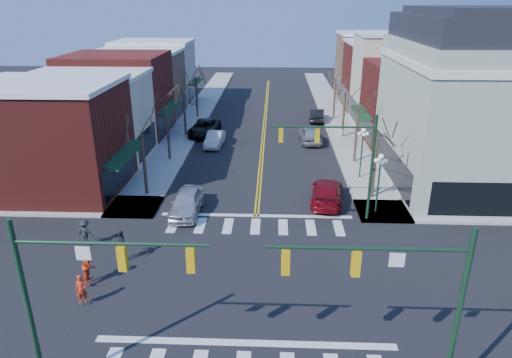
# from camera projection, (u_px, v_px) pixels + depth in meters

# --- Properties ---
(ground) EXTENTS (160.00, 160.00, 0.00)m
(ground) POSITION_uv_depth(u_px,v_px,m) (251.00, 281.00, 23.92)
(ground) COLOR black
(ground) RESTS_ON ground
(sidewalk_left) EXTENTS (3.50, 70.00, 0.15)m
(sidewalk_left) POSITION_uv_depth(u_px,v_px,m) (169.00, 156.00, 42.79)
(sidewalk_left) COLOR #9E9B93
(sidewalk_left) RESTS_ON ground
(sidewalk_right) EXTENTS (3.50, 70.00, 0.15)m
(sidewalk_right) POSITION_uv_depth(u_px,v_px,m) (356.00, 158.00, 42.14)
(sidewalk_right) COLOR #9E9B93
(sidewalk_right) RESTS_ON ground
(bldg_left_brick_a) EXTENTS (10.00, 8.50, 8.00)m
(bldg_left_brick_a) POSITION_uv_depth(u_px,v_px,m) (51.00, 140.00, 33.94)
(bldg_left_brick_a) COLOR maroon
(bldg_left_brick_a) RESTS_ON ground
(bldg_left_stucco_a) EXTENTS (10.00, 7.00, 7.50)m
(bldg_left_stucco_a) POSITION_uv_depth(u_px,v_px,m) (91.00, 118.00, 41.23)
(bldg_left_stucco_a) COLOR beige
(bldg_left_stucco_a) RESTS_ON ground
(bldg_left_brick_b) EXTENTS (10.00, 9.00, 8.50)m
(bldg_left_brick_b) POSITION_uv_depth(u_px,v_px,m) (118.00, 95.00, 48.47)
(bldg_left_brick_b) COLOR maroon
(bldg_left_brick_b) RESTS_ON ground
(bldg_left_tan) EXTENTS (10.00, 7.50, 7.80)m
(bldg_left_tan) POSITION_uv_depth(u_px,v_px,m) (140.00, 85.00, 56.26)
(bldg_left_tan) COLOR #8E694E
(bldg_left_tan) RESTS_ON ground
(bldg_left_stucco_b) EXTENTS (10.00, 8.00, 8.20)m
(bldg_left_stucco_b) POSITION_uv_depth(u_px,v_px,m) (155.00, 74.00, 63.39)
(bldg_left_stucco_b) COLOR beige
(bldg_left_stucco_b) RESTS_ON ground
(bldg_right_brick_a) EXTENTS (10.00, 8.50, 8.00)m
(bldg_right_brick_a) POSITION_uv_depth(u_px,v_px,m) (417.00, 103.00, 45.77)
(bldg_right_brick_a) COLOR maroon
(bldg_right_brick_a) RESTS_ON ground
(bldg_right_stucco) EXTENTS (10.00, 7.00, 10.00)m
(bldg_right_stucco) POSITION_uv_depth(u_px,v_px,m) (399.00, 81.00, 52.60)
(bldg_right_stucco) COLOR beige
(bldg_right_stucco) RESTS_ON ground
(bldg_right_brick_b) EXTENTS (10.00, 8.00, 8.50)m
(bldg_right_brick_b) POSITION_uv_depth(u_px,v_px,m) (384.00, 77.00, 59.85)
(bldg_right_brick_b) COLOR maroon
(bldg_right_brick_b) RESTS_ON ground
(bldg_right_tan) EXTENTS (10.00, 8.00, 9.00)m
(bldg_right_tan) POSITION_uv_depth(u_px,v_px,m) (372.00, 66.00, 67.18)
(bldg_right_tan) COLOR #8E694E
(bldg_right_tan) RESTS_ON ground
(victorian_corner) EXTENTS (12.25, 14.25, 13.30)m
(victorian_corner) POSITION_uv_depth(u_px,v_px,m) (479.00, 101.00, 34.31)
(victorian_corner) COLOR #A5B59C
(victorian_corner) RESTS_ON ground
(traffic_mast_near_left) EXTENTS (6.60, 0.28, 7.20)m
(traffic_mast_near_left) POSITION_uv_depth(u_px,v_px,m) (76.00, 286.00, 15.52)
(traffic_mast_near_left) COLOR #14331E
(traffic_mast_near_left) RESTS_ON ground
(traffic_mast_near_right) EXTENTS (6.60, 0.28, 7.20)m
(traffic_mast_near_right) POSITION_uv_depth(u_px,v_px,m) (405.00, 294.00, 15.10)
(traffic_mast_near_right) COLOR #14331E
(traffic_mast_near_right) RESTS_ON ground
(traffic_mast_far_right) EXTENTS (6.60, 0.28, 7.20)m
(traffic_mast_far_right) POSITION_uv_depth(u_px,v_px,m) (344.00, 153.00, 28.84)
(traffic_mast_far_right) COLOR #14331E
(traffic_mast_far_right) RESTS_ON ground
(lamppost_corner) EXTENTS (0.36, 0.36, 4.33)m
(lamppost_corner) POSITION_uv_depth(u_px,v_px,m) (379.00, 173.00, 30.41)
(lamppost_corner) COLOR #14331E
(lamppost_corner) RESTS_ON ground
(lamppost_midblock) EXTENTS (0.36, 0.36, 4.33)m
(lamppost_midblock) POSITION_uv_depth(u_px,v_px,m) (362.00, 144.00, 36.45)
(lamppost_midblock) COLOR #14331E
(lamppost_midblock) RESTS_ON ground
(tree_left_a) EXTENTS (0.24, 0.24, 4.76)m
(tree_left_a) POSITION_uv_depth(u_px,v_px,m) (144.00, 165.00, 33.57)
(tree_left_a) COLOR #382B21
(tree_left_a) RESTS_ON ground
(tree_left_b) EXTENTS (0.24, 0.24, 5.04)m
(tree_left_b) POSITION_uv_depth(u_px,v_px,m) (168.00, 134.00, 40.95)
(tree_left_b) COLOR #382B21
(tree_left_b) RESTS_ON ground
(tree_left_c) EXTENTS (0.24, 0.24, 4.55)m
(tree_left_c) POSITION_uv_depth(u_px,v_px,m) (185.00, 115.00, 48.47)
(tree_left_c) COLOR #382B21
(tree_left_c) RESTS_ON ground
(tree_left_d) EXTENTS (0.24, 0.24, 4.90)m
(tree_left_d) POSITION_uv_depth(u_px,v_px,m) (197.00, 98.00, 55.83)
(tree_left_d) COLOR #382B21
(tree_left_d) RESTS_ON ground
(tree_right_a) EXTENTS (0.24, 0.24, 4.62)m
(tree_right_a) POSITION_uv_depth(u_px,v_px,m) (374.00, 169.00, 32.97)
(tree_right_a) COLOR #382B21
(tree_right_a) RESTS_ON ground
(tree_right_b) EXTENTS (0.24, 0.24, 5.18)m
(tree_right_b) POSITION_uv_depth(u_px,v_px,m) (356.00, 135.00, 40.29)
(tree_right_b) COLOR #382B21
(tree_right_b) RESTS_ON ground
(tree_right_c) EXTENTS (0.24, 0.24, 4.83)m
(tree_right_c) POSITION_uv_depth(u_px,v_px,m) (344.00, 115.00, 47.79)
(tree_right_c) COLOR #382B21
(tree_right_c) RESTS_ON ground
(tree_right_d) EXTENTS (0.24, 0.24, 4.97)m
(tree_right_d) POSITION_uv_depth(u_px,v_px,m) (334.00, 99.00, 55.19)
(tree_right_d) COLOR #382B21
(tree_right_d) RESTS_ON ground
(car_left_near) EXTENTS (2.02, 4.85, 1.64)m
(car_left_near) POSITION_uv_depth(u_px,v_px,m) (187.00, 202.00, 31.22)
(car_left_near) COLOR silver
(car_left_near) RESTS_ON ground
(car_left_mid) EXTENTS (1.76, 4.42, 1.43)m
(car_left_mid) POSITION_uv_depth(u_px,v_px,m) (215.00, 139.00, 45.58)
(car_left_mid) COLOR silver
(car_left_mid) RESTS_ON ground
(car_left_far) EXTENTS (3.19, 6.04, 1.62)m
(car_left_far) POSITION_uv_depth(u_px,v_px,m) (204.00, 128.00, 49.27)
(car_left_far) COLOR black
(car_left_far) RESTS_ON ground
(car_right_near) EXTENTS (2.89, 5.63, 1.56)m
(car_right_near) POSITION_uv_depth(u_px,v_px,m) (327.00, 192.00, 32.96)
(car_right_near) COLOR maroon
(car_right_near) RESTS_ON ground
(car_right_mid) EXTENTS (2.41, 5.14, 1.70)m
(car_right_mid) POSITION_uv_depth(u_px,v_px,m) (310.00, 134.00, 46.71)
(car_right_mid) COLOR #ACABB0
(car_right_mid) RESTS_ON ground
(car_right_far) EXTENTS (2.08, 4.75, 1.52)m
(car_right_far) POSITION_uv_depth(u_px,v_px,m) (317.00, 115.00, 54.85)
(car_right_far) COLOR black
(car_right_far) RESTS_ON ground
(pedestrian_red_a) EXTENTS (0.61, 0.45, 1.52)m
(pedestrian_red_a) POSITION_uv_depth(u_px,v_px,m) (81.00, 289.00, 21.73)
(pedestrian_red_a) COLOR red
(pedestrian_red_a) RESTS_ON sidewalk_left
(pedestrian_red_b) EXTENTS (0.84, 1.00, 1.85)m
(pedestrian_red_b) POSITION_uv_depth(u_px,v_px,m) (89.00, 265.00, 23.38)
(pedestrian_red_b) COLOR red
(pedestrian_red_b) RESTS_ON sidewalk_left
(pedestrian_dark_a) EXTENTS (0.84, 1.10, 1.74)m
(pedestrian_dark_a) POSITION_uv_depth(u_px,v_px,m) (122.00, 245.00, 25.47)
(pedestrian_dark_a) COLOR black
(pedestrian_dark_a) RESTS_ON sidewalk_left
(pedestrian_dark_b) EXTENTS (1.12, 0.83, 1.54)m
(pedestrian_dark_b) POSITION_uv_depth(u_px,v_px,m) (85.00, 232.00, 27.06)
(pedestrian_dark_b) COLOR black
(pedestrian_dark_b) RESTS_ON sidewalk_left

